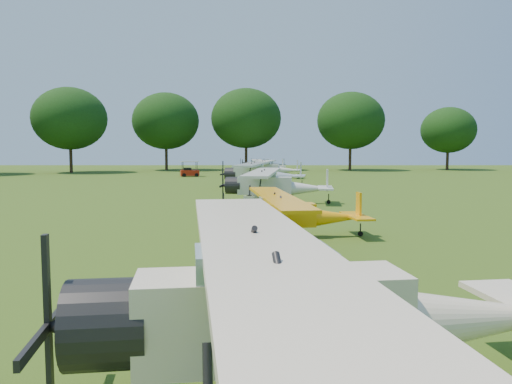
# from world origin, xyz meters

# --- Properties ---
(ground) EXTENTS (160.00, 160.00, 0.00)m
(ground) POSITION_xyz_m (0.00, 0.00, 0.00)
(ground) COLOR #2C4D13
(ground) RESTS_ON ground
(tree_belt) EXTENTS (137.36, 130.27, 14.52)m
(tree_belt) POSITION_xyz_m (3.57, 0.16, 8.03)
(tree_belt) COLOR #321D13
(tree_belt) RESTS_ON ground
(aircraft_1) EXTENTS (7.69, 12.21, 2.40)m
(aircraft_1) POSITION_xyz_m (0.32, -15.80, 1.40)
(aircraft_1) COLOR beige
(aircraft_1) RESTS_ON ground
(aircraft_2) EXTENTS (5.74, 9.13, 1.79)m
(aircraft_2) POSITION_xyz_m (0.86, -3.28, 1.05)
(aircraft_2) COLOR #F6A20A
(aircraft_2) RESTS_ON ground
(aircraft_3) EXTENTS (7.10, 11.30, 2.22)m
(aircraft_3) POSITION_xyz_m (0.59, 8.93, 1.30)
(aircraft_3) COLOR silver
(aircraft_3) RESTS_ON ground
(aircraft_4) EXTENTS (7.51, 11.91, 2.34)m
(aircraft_4) POSITION_xyz_m (-0.11, 21.63, 1.37)
(aircraft_4) COLOR silver
(aircraft_4) RESTS_ON ground
(aircraft_5) EXTENTS (6.97, 11.03, 2.17)m
(aircraft_5) POSITION_xyz_m (0.98, 35.40, 1.27)
(aircraft_5) COLOR silver
(aircraft_5) RESTS_ON ground
(aircraft_6) EXTENTS (6.43, 10.23, 2.02)m
(aircraft_6) POSITION_xyz_m (0.19, 48.20, 1.18)
(aircraft_6) COLOR silver
(aircraft_6) RESTS_ON ground
(aircraft_7) EXTENTS (5.85, 9.28, 1.82)m
(aircraft_7) POSITION_xyz_m (1.30, 59.60, 1.06)
(aircraft_7) COLOR silver
(aircraft_7) RESTS_ON ground
(golf_cart) EXTENTS (2.46, 1.85, 1.87)m
(golf_cart) POSITION_xyz_m (-8.72, 38.59, 0.63)
(golf_cart) COLOR #AE1D0C
(golf_cart) RESTS_ON ground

